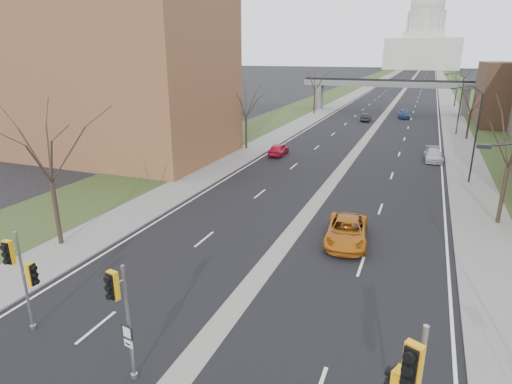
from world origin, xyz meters
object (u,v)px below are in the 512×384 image
Objects in this scene: signal_pole_median at (120,305)px; car_right_far at (404,114)px; car_left_near at (279,149)px; car_right_near at (347,231)px; car_right_mid at (433,155)px; car_left_far at (366,117)px; signal_pole_left at (22,269)px.

signal_pole_median is 73.11m from car_right_far.
signal_pole_median reaches higher than car_right_far.
car_right_far is (11.82, 36.39, 0.07)m from car_left_near.
car_right_far is at bearing 97.10° from signal_pole_median.
car_right_mid is at bearing 71.68° from car_right_near.
car_right_far is (5.94, 6.18, 0.11)m from car_left_far.
signal_pole_median reaches higher than car_right_mid.
car_left_near is 24.37m from car_right_near.
car_left_far reaches higher than car_right_mid.
car_left_far is at bearing 89.73° from car_right_near.
car_right_far is at bearing 94.98° from car_right_mid.
signal_pole_left reaches higher than car_left_far.
signal_pole_left is at bearing 85.10° from car_left_far.
signal_pole_median is 37.17m from car_left_near.
car_right_far is (-5.08, 32.65, 0.12)m from car_right_mid.
car_right_near is (11.80, -21.33, 0.06)m from car_left_near.
car_right_near is 1.21× the size of car_right_far.
signal_pole_left is at bearing -134.37° from car_right_near.
signal_pole_median is 1.13× the size of car_left_near.
car_right_mid is at bearing -169.43° from car_left_near.
car_right_far is at bearing -134.38° from car_left_far.
signal_pole_left reaches higher than car_right_near.
car_left_near is (-6.59, 36.49, -2.55)m from signal_pole_median.
car_right_near is (5.91, -51.54, 0.10)m from car_left_far.
car_right_near is (10.95, 14.24, -2.27)m from signal_pole_left.
car_right_near is (5.21, 15.16, -2.49)m from signal_pole_median.
signal_pole_left is 1.02× the size of car_right_far.
car_left_far is at bearing 101.81° from signal_pole_median.
car_left_near is at bearing 78.46° from car_left_far.
car_right_near is at bearing 48.18° from signal_pole_left.
car_right_mid is (5.10, 25.07, -0.11)m from car_right_near.
car_right_near reaches higher than car_right_mid.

